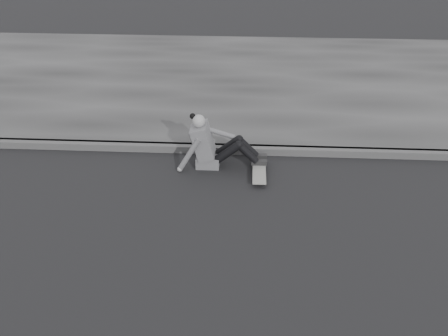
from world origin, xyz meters
name	(u,v)px	position (x,y,z in m)	size (l,w,h in m)	color
ground	(407,265)	(0.00, 0.00, 0.00)	(80.00, 80.00, 0.00)	black
curb	(367,153)	(0.00, 2.58, 0.06)	(24.00, 0.16, 0.12)	#444444
sidewalk	(340,83)	(0.00, 5.60, 0.06)	(24.00, 6.00, 0.12)	#333333
skateboard	(259,171)	(-1.74, 1.92, 0.07)	(0.20, 0.78, 0.09)	gray
seated_woman	(212,145)	(-2.48, 2.16, 0.36)	(1.38, 0.46, 0.88)	#59595C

